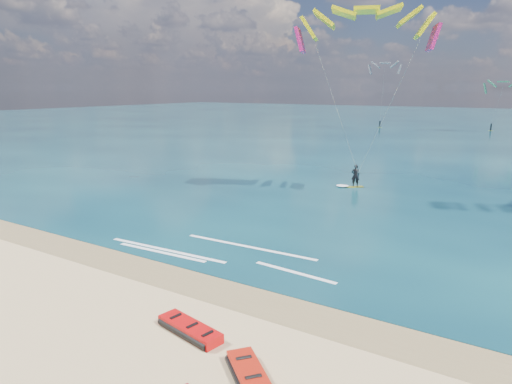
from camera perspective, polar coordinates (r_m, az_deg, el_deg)
ground at (r=53.81m, az=16.97°, el=3.37°), size 320.00×320.00×0.00m
wet_sand_strip at (r=21.46m, az=-10.55°, el=-10.32°), size 320.00×2.40×0.01m
sea at (r=116.50m, az=25.37°, el=7.56°), size 320.00×200.00×0.04m
packed_kite_left at (r=16.85m, az=-8.25°, el=-17.10°), size 3.05×1.68×0.41m
kitesurfer_main at (r=36.36m, az=13.01°, el=12.43°), size 10.40×8.14×15.60m
shoreline_foam at (r=23.91m, az=-5.57°, el=-7.57°), size 12.99×3.63×0.01m
distant_kites at (r=90.37m, az=27.46°, el=9.84°), size 49.17×22.63×13.25m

